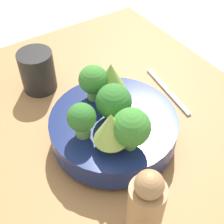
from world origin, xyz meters
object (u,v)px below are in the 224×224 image
at_px(pepper_mill, 145,212).
at_px(fork, 167,91).
at_px(bowl, 112,129).
at_px(cup, 38,71).

xyz_separation_m(pepper_mill, fork, (0.25, -0.26, -0.08)).
bearing_deg(bowl, fork, -74.42).
height_order(pepper_mill, fork, pepper_mill).
bearing_deg(cup, pepper_mill, 177.86).
bearing_deg(pepper_mill, cup, -2.14).
xyz_separation_m(cup, fork, (-0.18, -0.25, -0.05)).
height_order(bowl, pepper_mill, pepper_mill).
bearing_deg(fork, bowl, 105.58).
xyz_separation_m(bowl, pepper_mill, (-0.19, 0.07, 0.05)).
bearing_deg(fork, cup, 53.73).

